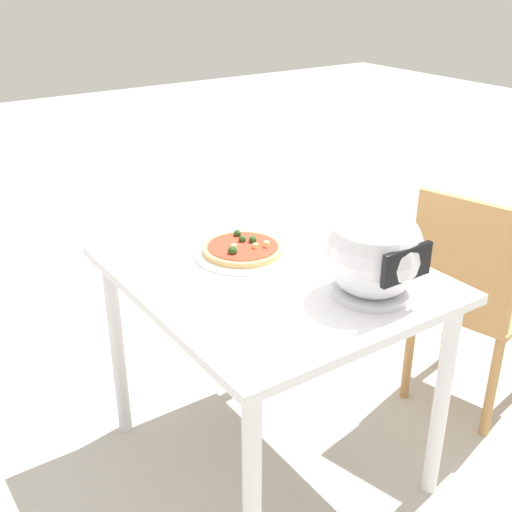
# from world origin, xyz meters

# --- Properties ---
(ground_plane) EXTENTS (14.00, 14.00, 0.00)m
(ground_plane) POSITION_xyz_m (0.00, 0.00, 0.00)
(ground_plane) COLOR #B2ADA3
(dining_table) EXTENTS (0.84, 0.99, 0.76)m
(dining_table) POSITION_xyz_m (0.00, 0.00, 0.66)
(dining_table) COLOR white
(dining_table) RESTS_ON ground
(pizza_plate) EXTENTS (0.32, 0.32, 0.01)m
(pizza_plate) POSITION_xyz_m (0.01, -0.13, 0.76)
(pizza_plate) COLOR white
(pizza_plate) RESTS_ON dining_table
(pizza) EXTENTS (0.26, 0.26, 0.05)m
(pizza) POSITION_xyz_m (0.01, -0.14, 0.78)
(pizza) COLOR tan
(pizza) RESTS_ON pizza_plate
(motorcycle_helmet) EXTENTS (0.28, 0.28, 0.28)m
(motorcycle_helmet) POSITION_xyz_m (-0.14, 0.30, 0.89)
(motorcycle_helmet) COLOR silver
(motorcycle_helmet) RESTS_ON dining_table
(chair_side) EXTENTS (0.48, 0.48, 0.90)m
(chair_side) POSITION_xyz_m (-0.78, 0.17, 0.51)
(chair_side) COLOR #B7844C
(chair_side) RESTS_ON ground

